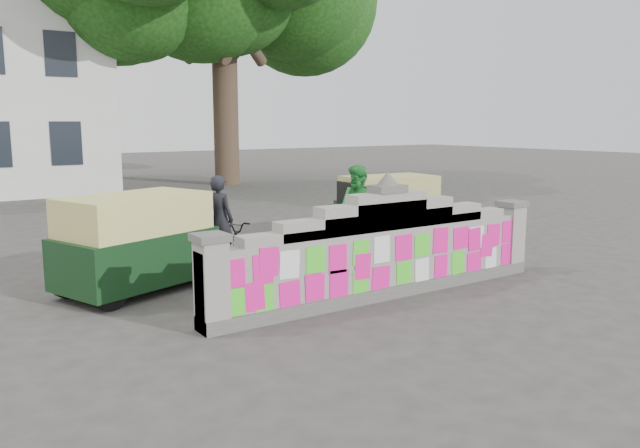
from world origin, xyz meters
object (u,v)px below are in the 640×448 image
object	(u,v)px
pedestrian	(359,209)
rickshaw_right	(386,206)
cyclist_rider	(220,233)
rickshaw_left	(140,241)
cyclist_bike	(221,250)

from	to	relation	value
pedestrian	rickshaw_right	world-z (taller)	pedestrian
cyclist_rider	pedestrian	distance (m)	3.36
rickshaw_right	pedestrian	bearing A→B (deg)	35.89
pedestrian	rickshaw_left	bearing A→B (deg)	-104.52
pedestrian	rickshaw_left	world-z (taller)	pedestrian
cyclist_bike	rickshaw_right	bearing A→B (deg)	-101.75
cyclist_bike	rickshaw_right	distance (m)	5.01
pedestrian	cyclist_rider	bearing A→B (deg)	-105.26
cyclist_rider	rickshaw_left	bearing A→B (deg)	71.46
pedestrian	rickshaw_right	distance (m)	1.78
pedestrian	rickshaw_left	size ratio (longest dim) A/B	0.63
cyclist_rider	rickshaw_left	size ratio (longest dim) A/B	0.53
cyclist_bike	rickshaw_left	world-z (taller)	rickshaw_left
rickshaw_right	cyclist_bike	bearing A→B (deg)	18.40
cyclist_bike	rickshaw_left	xyz separation A→B (m)	(-1.53, -0.16, 0.36)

